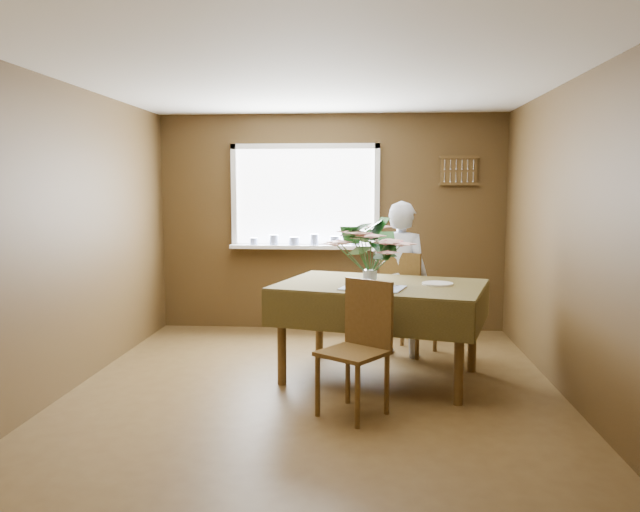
# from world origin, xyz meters

# --- Properties ---
(floor) EXTENTS (4.50, 4.50, 0.00)m
(floor) POSITION_xyz_m (0.00, 0.00, 0.00)
(floor) COLOR #4A3419
(floor) RESTS_ON ground
(ceiling) EXTENTS (4.50, 4.50, 0.00)m
(ceiling) POSITION_xyz_m (0.00, 0.00, 2.50)
(ceiling) COLOR white
(ceiling) RESTS_ON wall_back
(wall_back) EXTENTS (4.00, 0.00, 4.00)m
(wall_back) POSITION_xyz_m (0.00, 2.25, 1.25)
(wall_back) COLOR brown
(wall_back) RESTS_ON floor
(wall_front) EXTENTS (4.00, 0.00, 4.00)m
(wall_front) POSITION_xyz_m (0.00, -2.25, 1.25)
(wall_front) COLOR brown
(wall_front) RESTS_ON floor
(wall_left) EXTENTS (0.00, 4.50, 4.50)m
(wall_left) POSITION_xyz_m (-2.00, 0.00, 1.25)
(wall_left) COLOR brown
(wall_left) RESTS_ON floor
(wall_right) EXTENTS (0.00, 4.50, 4.50)m
(wall_right) POSITION_xyz_m (2.00, 0.00, 1.25)
(wall_right) COLOR brown
(wall_right) RESTS_ON floor
(window_assembly) EXTENTS (1.72, 0.20, 1.22)m
(window_assembly) POSITION_xyz_m (-0.30, 2.20, 1.35)
(window_assembly) COLOR white
(window_assembly) RESTS_ON wall_back
(spoon_rack) EXTENTS (0.44, 0.05, 0.33)m
(spoon_rack) POSITION_xyz_m (1.45, 2.22, 1.85)
(spoon_rack) COLOR brown
(spoon_rack) RESTS_ON wall_back
(dining_table) EXTENTS (1.98, 1.60, 0.84)m
(dining_table) POSITION_xyz_m (0.54, 0.36, 0.73)
(dining_table) COLOR brown
(dining_table) RESTS_ON floor
(chair_far) EXTENTS (0.61, 0.61, 1.04)m
(chair_far) POSITION_xyz_m (0.81, 1.15, 0.56)
(chair_far) COLOR brown
(chair_far) RESTS_ON floor
(chair_near) EXTENTS (0.59, 0.59, 0.98)m
(chair_near) POSITION_xyz_m (0.37, -0.49, 0.53)
(chair_near) COLOR brown
(chair_near) RESTS_ON floor
(seated_woman) EXTENTS (0.66, 0.57, 1.53)m
(seated_woman) POSITION_xyz_m (0.76, 1.13, 0.77)
(seated_woman) COLOR white
(seated_woman) RESTS_ON floor
(flower_bouquet) EXTENTS (0.59, 0.59, 0.51)m
(flower_bouquet) POSITION_xyz_m (0.45, 0.14, 1.17)
(flower_bouquet) COLOR white
(flower_bouquet) RESTS_ON dining_table
(side_plate) EXTENTS (0.30, 0.30, 0.01)m
(side_plate) POSITION_xyz_m (1.02, 0.34, 0.84)
(side_plate) COLOR white
(side_plate) RESTS_ON dining_table
(table_knife) EXTENTS (0.18, 0.20, 0.00)m
(table_knife) POSITION_xyz_m (0.60, 0.12, 0.85)
(table_knife) COLOR silver
(table_knife) RESTS_ON dining_table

